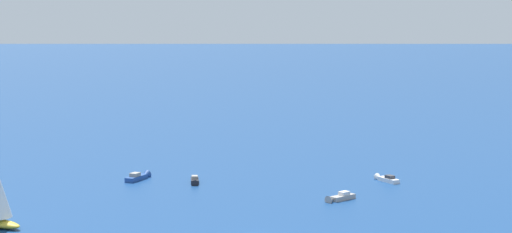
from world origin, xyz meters
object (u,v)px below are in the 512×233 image
Objects in this scene: motorboat_outer_ring_c at (195,181)px; motorboat_mid_cluster at (339,198)px; motorboat_outer_ring_b at (139,177)px; motorboat_near_centre at (386,179)px.

motorboat_mid_cluster is at bearing -29.88° from motorboat_outer_ring_c.
motorboat_outer_ring_b is at bearing 153.43° from motorboat_mid_cluster.
motorboat_mid_cluster is 31.40m from motorboat_outer_ring_c.
motorboat_outer_ring_b is (-49.70, 1.37, 0.07)m from motorboat_near_centre.
motorboat_near_centre is 21.07m from motorboat_mid_cluster.
motorboat_outer_ring_b is at bearing 178.42° from motorboat_near_centre.
motorboat_mid_cluster reaches higher than motorboat_near_centre.
motorboat_outer_ring_c is (11.61, -3.78, -0.11)m from motorboat_outer_ring_b.
motorboat_outer_ring_c is (-38.09, -2.41, -0.04)m from motorboat_near_centre.
motorboat_outer_ring_c is (-27.23, 15.65, -0.05)m from motorboat_mid_cluster.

